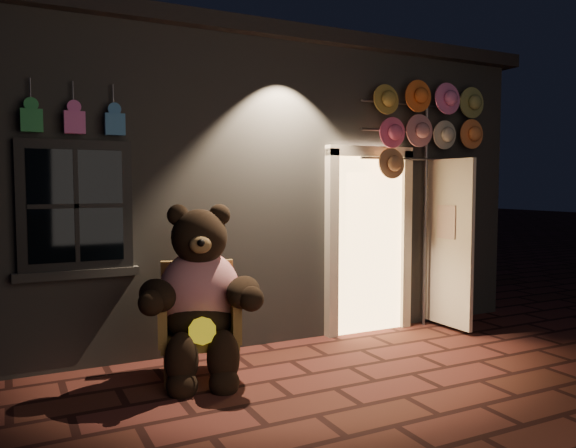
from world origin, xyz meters
TOP-DOWN VIEW (x-y plane):
  - ground at (0.00, 0.00)m, footprint 60.00×60.00m
  - shop_building at (0.00, 3.99)m, footprint 7.30×5.95m
  - wicker_armchair at (-0.92, 0.89)m, footprint 0.84×0.79m
  - teddy_bear at (-0.95, 0.76)m, footprint 1.14×1.02m
  - hat_rack at (2.07, 1.28)m, footprint 1.82×0.22m

SIDE VIEW (x-z plane):
  - ground at x=0.00m, z-range 0.00..0.00m
  - wicker_armchair at x=-0.92m, z-range 0.00..1.03m
  - teddy_bear at x=-0.95m, z-range -0.06..1.56m
  - shop_building at x=0.00m, z-range -0.02..3.49m
  - hat_rack at x=2.07m, z-range 0.99..3.93m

